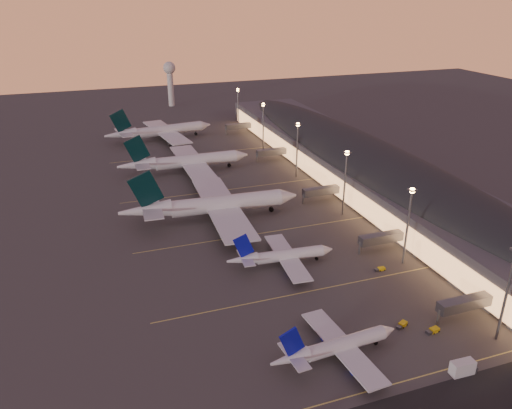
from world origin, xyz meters
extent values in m
plane|color=#403E3B|center=(0.00, 0.00, 0.00)|extent=(700.00, 700.00, 0.00)
cylinder|color=silver|center=(-2.49, -32.50, 3.17)|extent=(21.02, 5.00, 3.54)
cone|color=silver|center=(9.57, -31.65, 3.17)|extent=(3.60, 3.77, 3.54)
cone|color=silver|center=(-17.57, -33.56, 3.61)|extent=(9.63, 4.20, 3.54)
cube|color=silver|center=(-3.50, -32.57, 2.55)|extent=(8.13, 30.20, 0.39)
cylinder|color=#0D109B|center=(-3.29, -25.97, 1.35)|extent=(4.88, 2.98, 2.66)
cylinder|color=#0D109B|center=(-2.37, -39.08, 1.35)|extent=(4.88, 2.98, 2.66)
cube|color=#0D109B|center=(-17.10, -33.53, 8.21)|extent=(6.52, 0.99, 7.69)
cube|color=silver|center=(-16.43, -33.48, 4.15)|extent=(4.11, 10.96, 0.25)
cylinder|color=black|center=(6.23, -31.89, 0.70)|extent=(0.30, 0.30, 1.40)
cylinder|color=black|center=(6.23, -31.89, 0.50)|extent=(1.03, 0.69, 0.99)
cylinder|color=black|center=(-4.34, -30.14, 0.70)|extent=(0.30, 0.30, 1.40)
cylinder|color=black|center=(-4.34, -30.14, 0.50)|extent=(1.03, 0.69, 0.99)
cylinder|color=black|center=(-3.99, -35.09, 0.70)|extent=(0.30, 0.30, 1.40)
cylinder|color=black|center=(-3.99, -35.09, 0.50)|extent=(1.03, 0.69, 0.99)
cylinder|color=silver|center=(1.77, 11.58, 3.29)|extent=(21.80, 5.36, 3.67)
cone|color=silver|center=(14.26, 10.59, 3.29)|extent=(3.76, 3.94, 3.67)
cone|color=silver|center=(-13.85, 12.81, 3.75)|extent=(10.01, 4.43, 3.67)
cube|color=silver|center=(0.73, 11.66, 2.64)|extent=(8.68, 31.34, 0.40)
cylinder|color=#0D109B|center=(1.96, 18.39, 1.40)|extent=(5.07, 3.13, 2.76)
cylinder|color=#0D109B|center=(0.89, 4.82, 1.40)|extent=(5.07, 3.13, 2.76)
cube|color=#0D109B|center=(-13.36, 12.77, 8.51)|extent=(6.75, 1.08, 7.97)
cube|color=silver|center=(-12.67, 12.71, 4.30)|extent=(4.35, 11.38, 0.26)
cylinder|color=black|center=(10.81, 10.87, 0.73)|extent=(0.32, 0.32, 1.45)
cylinder|color=black|center=(10.81, 10.87, 0.51)|extent=(1.08, 0.72, 1.03)
cylinder|color=black|center=(0.24, 14.28, 0.73)|extent=(0.32, 0.32, 1.45)
cylinder|color=black|center=(0.24, 14.28, 0.51)|extent=(1.08, 0.72, 1.03)
cylinder|color=black|center=(-0.17, 9.15, 0.73)|extent=(0.32, 0.32, 1.45)
cylinder|color=black|center=(-0.17, 9.15, 0.51)|extent=(1.08, 0.72, 1.03)
cylinder|color=silver|center=(-7.00, 52.64, 5.76)|extent=(42.55, 8.44, 6.40)
cone|color=silver|center=(17.53, 51.45, 5.76)|extent=(7.12, 6.72, 6.40)
cone|color=silver|center=(-37.66, 54.13, 6.56)|extent=(19.39, 7.32, 6.40)
cube|color=silver|center=(-9.05, 52.74, 4.64)|extent=(15.27, 62.34, 0.70)
cylinder|color=#575A5E|center=(-7.02, 66.26, 2.48)|extent=(9.77, 5.25, 4.80)
cylinder|color=#575A5E|center=(-8.34, 39.09, 2.48)|extent=(9.77, 5.25, 4.80)
cube|color=black|center=(-36.71, 54.09, 14.82)|extent=(12.65, 1.57, 14.19)
cube|color=silver|center=(-35.35, 54.02, 7.51)|extent=(7.89, 22.56, 0.45)
cylinder|color=black|center=(10.74, 51.78, 1.28)|extent=(0.54, 0.54, 2.56)
cylinder|color=black|center=(10.74, 51.78, 0.90)|extent=(1.84, 1.20, 1.79)
cylinder|color=black|center=(-10.19, 57.28, 1.28)|extent=(0.54, 0.54, 2.56)
cylinder|color=black|center=(-10.19, 57.28, 0.90)|extent=(1.84, 1.20, 1.79)
cylinder|color=black|center=(-10.63, 48.34, 1.28)|extent=(0.54, 0.54, 2.56)
cylinder|color=black|center=(-10.63, 48.34, 0.90)|extent=(1.84, 1.20, 1.79)
cylinder|color=silver|center=(-5.79, 109.22, 5.31)|extent=(39.07, 6.21, 5.90)
cone|color=silver|center=(16.87, 109.39, 5.31)|extent=(6.34, 5.95, 5.90)
cone|color=silver|center=(-34.11, 109.00, 6.05)|extent=(17.67, 6.04, 5.90)
cube|color=silver|center=(-7.67, 109.20, 4.28)|extent=(11.78, 57.13, 0.65)
cylinder|color=#575A5E|center=(-6.51, 121.76, 2.29)|extent=(8.85, 4.49, 4.43)
cylinder|color=#575A5E|center=(-6.32, 96.66, 2.29)|extent=(8.85, 4.49, 4.43)
cube|color=black|center=(-33.23, 109.00, 13.67)|extent=(11.65, 0.98, 13.10)
cube|color=silver|center=(-31.97, 109.01, 6.93)|extent=(6.45, 20.58, 0.41)
cylinder|color=black|center=(10.60, 109.35, 1.18)|extent=(0.48, 0.48, 2.36)
cylinder|color=black|center=(10.60, 109.35, 0.83)|extent=(1.66, 1.05, 1.65)
cylinder|color=black|center=(-8.97, 113.32, 1.18)|extent=(0.48, 0.48, 2.36)
cylinder|color=black|center=(-8.97, 113.32, 0.83)|extent=(1.66, 1.05, 1.65)
cylinder|color=black|center=(-8.90, 105.06, 1.18)|extent=(0.48, 0.48, 2.36)
cylinder|color=black|center=(-8.90, 105.06, 0.83)|extent=(1.66, 1.05, 1.65)
cylinder|color=silver|center=(-7.93, 170.11, 5.34)|extent=(39.66, 11.49, 5.93)
cone|color=silver|center=(14.60, 173.37, 5.34)|extent=(7.11, 6.78, 5.93)
cone|color=silver|center=(-36.10, 166.02, 6.08)|extent=(18.38, 8.41, 5.93)
cube|color=silver|center=(-9.81, 169.83, 4.30)|extent=(19.49, 58.36, 0.65)
cylinder|color=#575A5E|center=(-10.37, 182.50, 2.30)|extent=(9.40, 5.67, 4.45)
cylinder|color=#575A5E|center=(-6.75, 157.54, 2.30)|extent=(9.40, 5.67, 4.45)
cube|color=black|center=(-35.22, 166.15, 13.74)|extent=(11.70, 2.56, 13.16)
cube|color=silver|center=(-33.97, 166.33, 6.97)|extent=(9.22, 21.33, 0.42)
cylinder|color=black|center=(8.37, 172.47, 1.19)|extent=(0.54, 0.54, 2.37)
cylinder|color=black|center=(8.37, 172.47, 0.83)|extent=(1.79, 1.27, 1.66)
cylinder|color=black|center=(-11.66, 173.76, 1.19)|extent=(0.54, 0.54, 2.37)
cylinder|color=black|center=(-11.66, 173.76, 0.83)|extent=(1.79, 1.27, 1.66)
cylinder|color=black|center=(-10.47, 165.55, 1.19)|extent=(0.54, 0.54, 2.37)
cylinder|color=black|center=(-10.47, 165.55, 0.83)|extent=(1.79, 1.27, 1.66)
cube|color=#49494E|center=(62.00, 72.50, 6.00)|extent=(40.00, 255.00, 12.00)
ellipsoid|color=black|center=(62.00, 72.50, 12.00)|extent=(39.00, 253.00, 10.92)
cube|color=#EEA05E|center=(41.80, 72.50, 5.00)|extent=(0.40, 244.80, 8.00)
cube|color=#575A5E|center=(34.00, -30.00, 4.50)|extent=(16.00, 3.20, 3.00)
cylinder|color=slate|center=(26.00, -30.00, 2.20)|extent=(0.70, 0.70, 4.40)
cube|color=#575A5E|center=(34.00, 10.00, 4.50)|extent=(16.00, 3.20, 3.00)
cylinder|color=slate|center=(26.00, 10.00, 2.20)|extent=(0.70, 0.70, 4.40)
cube|color=#575A5E|center=(34.00, 55.00, 4.50)|extent=(16.00, 3.20, 3.00)
cylinder|color=slate|center=(26.00, 55.00, 2.20)|extent=(0.70, 0.70, 4.40)
cube|color=#575A5E|center=(34.00, 112.00, 4.50)|extent=(16.00, 3.20, 3.00)
cylinder|color=slate|center=(26.00, 112.00, 2.20)|extent=(0.70, 0.70, 4.40)
cube|color=#575A5E|center=(34.00, 168.00, 4.50)|extent=(16.00, 3.20, 3.00)
cylinder|color=slate|center=(26.00, 168.00, 2.20)|extent=(0.70, 0.70, 4.40)
cylinder|color=slate|center=(36.00, -40.00, 12.50)|extent=(0.70, 0.70, 25.00)
cylinder|color=slate|center=(36.00, 0.00, 12.50)|extent=(0.70, 0.70, 25.00)
cube|color=slate|center=(36.00, 0.00, 25.20)|extent=(2.20, 2.20, 0.50)
sphere|color=#F0A44A|center=(36.00, 0.00, 25.00)|extent=(1.80, 1.80, 1.80)
cylinder|color=slate|center=(36.00, 40.00, 12.50)|extent=(0.70, 0.70, 25.00)
cube|color=slate|center=(36.00, 40.00, 25.20)|extent=(2.20, 2.20, 0.50)
sphere|color=#F0A44A|center=(36.00, 40.00, 25.00)|extent=(1.80, 1.80, 1.80)
cylinder|color=slate|center=(36.00, 85.00, 12.50)|extent=(0.70, 0.70, 25.00)
cube|color=slate|center=(36.00, 85.00, 25.20)|extent=(2.20, 2.20, 0.50)
sphere|color=#F0A44A|center=(36.00, 85.00, 25.00)|extent=(1.80, 1.80, 1.80)
cylinder|color=slate|center=(36.00, 130.00, 12.50)|extent=(0.70, 0.70, 25.00)
cube|color=slate|center=(36.00, 130.00, 25.20)|extent=(2.20, 2.20, 0.50)
sphere|color=#F0A44A|center=(36.00, 130.00, 25.00)|extent=(1.80, 1.80, 1.80)
cylinder|color=slate|center=(36.00, 175.00, 12.50)|extent=(0.70, 0.70, 25.00)
cube|color=slate|center=(36.00, 175.00, 25.20)|extent=(2.20, 2.20, 0.50)
sphere|color=#F0A44A|center=(36.00, 175.00, 25.00)|extent=(1.80, 1.80, 1.80)
cylinder|color=silver|center=(10.00, 260.00, 13.00)|extent=(4.40, 4.40, 26.00)
sphere|color=silver|center=(10.00, 260.00, 28.00)|extent=(9.00, 9.00, 9.00)
cube|color=#D8C659|center=(0.00, -45.00, 0.01)|extent=(90.00, 0.36, 0.00)
cube|color=#D8C659|center=(0.00, -5.00, 0.01)|extent=(90.00, 0.36, 0.00)
cube|color=#D8C659|center=(0.00, 35.00, 0.01)|extent=(90.00, 0.36, 0.00)
cube|color=#D8C659|center=(0.00, 80.00, 0.01)|extent=(90.00, 0.36, 0.00)
cube|color=#D8C659|center=(0.00, 135.00, 0.01)|extent=(90.00, 0.36, 0.00)
cube|color=yellow|center=(23.08, -32.51, 0.56)|extent=(2.66, 1.92, 1.11)
cube|color=#575A5E|center=(21.28, -32.83, 0.40)|extent=(1.62, 1.54, 0.81)
cylinder|color=black|center=(23.84, -31.60, 0.22)|extent=(0.47, 0.26, 0.45)
cylinder|color=black|center=(24.11, -33.10, 0.22)|extent=(0.47, 0.26, 0.45)
cylinder|color=black|center=(22.05, -31.92, 0.22)|extent=(0.47, 0.26, 0.45)
cylinder|color=black|center=(22.31, -33.42, 0.22)|extent=(0.47, 0.26, 0.45)
cube|color=yellow|center=(16.94, -27.75, 0.54)|extent=(2.74, 2.31, 1.07)
cube|color=#575A5E|center=(15.34, -28.48, 0.39)|extent=(1.77, 1.72, 0.78)
cylinder|color=black|center=(17.44, -26.72, 0.21)|extent=(0.46, 0.34, 0.43)
cylinder|color=black|center=(18.04, -28.06, 0.21)|extent=(0.46, 0.34, 0.43)
cylinder|color=black|center=(15.84, -27.45, 0.21)|extent=(0.46, 0.34, 0.43)
cylinder|color=black|center=(16.44, -28.79, 0.21)|extent=(0.46, 0.34, 0.43)
cube|color=yellow|center=(27.12, -1.57, 0.49)|extent=(2.15, 1.38, 0.97)
cube|color=#575A5E|center=(25.53, -1.53, 0.35)|extent=(1.27, 1.18, 0.71)
cylinder|color=black|center=(27.94, -0.93, 0.19)|extent=(0.39, 0.17, 0.39)
cylinder|color=black|center=(27.90, -2.25, 0.19)|extent=(0.39, 0.17, 0.39)
cylinder|color=black|center=(26.34, -0.89, 0.19)|extent=(0.39, 0.17, 0.39)
cylinder|color=black|center=(26.31, -2.22, 0.19)|extent=(0.39, 0.17, 0.39)
cube|color=silver|center=(19.18, -47.26, 1.71)|extent=(5.62, 2.62, 3.42)
cube|color=#575A5E|center=(21.59, -47.34, 0.90)|extent=(1.89, 2.28, 1.81)
camera|label=1|loc=(-54.52, -115.76, 80.29)|focal=35.00mm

